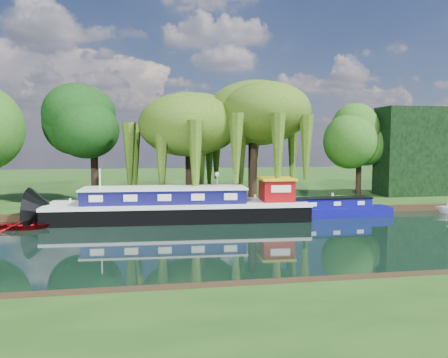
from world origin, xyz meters
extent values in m
plane|color=black|center=(0.00, 0.00, 0.00)|extent=(120.00, 120.00, 0.00)
cube|color=#183D10|center=(0.00, 34.00, 0.23)|extent=(120.00, 52.00, 0.45)
cube|color=black|center=(-2.65, 6.89, 0.43)|extent=(17.50, 4.66, 1.16)
cube|color=silver|center=(-2.65, 6.89, 1.11)|extent=(17.60, 4.74, 0.21)
cube|color=#0F0E46|center=(-3.62, 6.93, 1.68)|extent=(10.87, 3.28, 0.91)
cube|color=silver|center=(-3.62, 6.93, 2.20)|extent=(11.07, 3.48, 0.12)
cube|color=maroon|center=(4.08, 6.57, 1.95)|extent=(2.22, 2.22, 1.44)
cube|color=gold|center=(4.08, 6.57, 2.74)|extent=(2.47, 2.47, 0.15)
cylinder|color=silver|center=(-7.85, 7.13, 2.38)|extent=(0.10, 0.10, 2.31)
cube|color=#0A0A70|center=(7.32, 6.42, 0.28)|extent=(10.28, 2.03, 0.77)
cube|color=#0A0A70|center=(7.32, 6.42, 0.99)|extent=(7.20, 1.50, 0.64)
cube|color=black|center=(7.32, 6.42, 1.35)|extent=(7.29, 1.59, 0.09)
cube|color=silver|center=(4.66, 5.67, 1.02)|extent=(0.51, 0.06, 0.27)
cube|color=silver|center=(6.45, 5.73, 1.02)|extent=(0.51, 0.06, 0.27)
cube|color=silver|center=(8.24, 5.79, 1.02)|extent=(0.51, 0.06, 0.27)
cube|color=silver|center=(10.03, 5.84, 1.02)|extent=(0.51, 0.06, 0.27)
imported|color=maroon|center=(-12.22, 5.37, 0.00)|extent=(3.23, 2.42, 0.64)
cylinder|color=black|center=(-1.41, 12.70, 2.94)|extent=(0.64, 0.64, 4.97)
ellipsoid|color=#2C4E10|center=(-1.41, 12.70, 6.52)|extent=(6.94, 6.94, 4.48)
cylinder|color=black|center=(3.51, 11.41, 3.14)|extent=(0.76, 0.76, 5.38)
ellipsoid|color=#2C4E10|center=(3.51, 11.41, 7.02)|extent=(7.34, 7.34, 4.74)
cylinder|color=black|center=(-9.15, 15.00, 3.79)|extent=(0.61, 0.61, 6.68)
ellipsoid|color=black|center=(-9.15, 15.00, 6.52)|extent=(5.34, 5.34, 5.34)
cylinder|color=black|center=(14.50, 15.21, 3.20)|extent=(0.50, 0.50, 5.49)
ellipsoid|color=#1F4E13|center=(14.50, 15.21, 5.45)|extent=(4.40, 4.40, 4.40)
cube|color=black|center=(19.00, 14.00, 4.45)|extent=(6.00, 3.00, 8.00)
cylinder|color=silver|center=(0.50, 10.50, 1.55)|extent=(0.10, 0.10, 2.20)
sphere|color=white|center=(0.50, 10.50, 2.83)|extent=(0.36, 0.36, 0.36)
cylinder|color=silver|center=(-10.00, 8.40, 0.95)|extent=(0.16, 0.16, 1.00)
cylinder|color=silver|center=(-4.00, 8.40, 0.95)|extent=(0.16, 0.16, 1.00)
cylinder|color=silver|center=(3.00, 8.40, 0.95)|extent=(0.16, 0.16, 1.00)
cylinder|color=silver|center=(9.00, 8.40, 0.95)|extent=(0.16, 0.16, 1.00)
camera|label=1|loc=(-4.49, -22.54, 5.26)|focal=35.00mm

